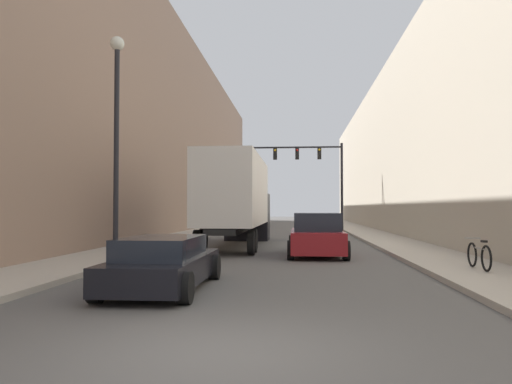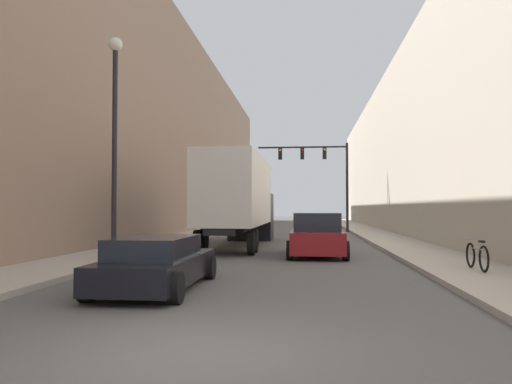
% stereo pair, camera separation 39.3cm
% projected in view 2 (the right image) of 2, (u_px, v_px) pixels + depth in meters
% --- Properties ---
extents(ground_plane, '(200.00, 200.00, 0.00)m').
position_uv_depth(ground_plane, '(193.00, 354.00, 6.38)').
color(ground_plane, '#565451').
extents(sidewalk_right, '(2.76, 80.00, 0.15)m').
position_uv_depth(sidewalk_right, '(373.00, 233.00, 35.58)').
color(sidewalk_right, '#B2A899').
rests_on(sidewalk_right, ground).
extents(sidewalk_left, '(2.76, 80.00, 0.15)m').
position_uv_depth(sidewalk_left, '(206.00, 232.00, 36.84)').
color(sidewalk_left, '#B2A899').
rests_on(sidewalk_left, ground).
extents(building_right, '(6.00, 80.00, 12.35)m').
position_uv_depth(building_right, '(435.00, 147.00, 35.32)').
color(building_right, '#BCB29E').
rests_on(building_right, ground).
extents(building_left, '(6.00, 80.00, 15.65)m').
position_uv_depth(building_left, '(149.00, 129.00, 37.54)').
color(building_left, '#997A66').
rests_on(building_left, ground).
extents(semi_truck, '(2.46, 11.81, 4.20)m').
position_uv_depth(semi_truck, '(240.00, 198.00, 24.31)').
color(semi_truck, silver).
rests_on(semi_truck, ground).
extents(sedan_car, '(2.03, 4.71, 1.22)m').
position_uv_depth(sedan_car, '(157.00, 263.00, 11.47)').
color(sedan_car, black).
rests_on(sedan_car, ground).
extents(suv_car, '(2.22, 4.80, 1.68)m').
position_uv_depth(suv_car, '(317.00, 236.00, 19.49)').
color(suv_car, maroon).
rests_on(suv_car, ground).
extents(traffic_signal_gantry, '(7.07, 0.35, 6.96)m').
position_uv_depth(traffic_signal_gantry, '(323.00, 168.00, 39.07)').
color(traffic_signal_gantry, black).
rests_on(traffic_signal_gantry, ground).
extents(street_lamp, '(0.44, 0.44, 7.22)m').
position_uv_depth(street_lamp, '(115.00, 121.00, 15.55)').
color(street_lamp, black).
rests_on(street_lamp, ground).
extents(parked_bicycle, '(0.44, 1.82, 0.86)m').
position_uv_depth(parked_bicycle, '(477.00, 256.00, 13.84)').
color(parked_bicycle, black).
rests_on(parked_bicycle, sidewalk_right).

